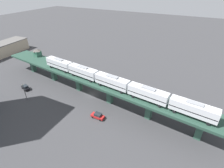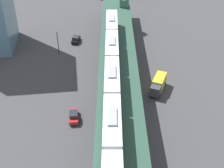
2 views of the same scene
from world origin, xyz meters
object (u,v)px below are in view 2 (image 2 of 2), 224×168
(signal_hut, at_px, (124,0))
(street_car_black, at_px, (76,39))
(street_car_red, at_px, (74,116))
(subway_train, at_px, (112,79))
(delivery_truck, at_px, (158,84))
(street_lamp, at_px, (58,40))

(signal_hut, xyz_separation_m, street_car_black, (-15.53, -7.70, -8.39))
(signal_hut, xyz_separation_m, street_car_red, (-16.96, -42.75, -8.39))
(street_car_red, relative_size, street_car_black, 0.94)
(street_car_red, height_order, street_car_black, same)
(subway_train, bearing_deg, signal_hut, 78.15)
(street_car_red, bearing_deg, street_car_black, 87.67)
(signal_hut, relative_size, street_car_black, 0.76)
(signal_hut, distance_m, delivery_truck, 35.74)
(street_car_red, bearing_deg, signal_hut, 68.36)
(subway_train, distance_m, delivery_truck, 17.15)
(subway_train, relative_size, street_car_red, 14.02)
(delivery_truck, xyz_separation_m, street_lamp, (-23.11, 20.67, 2.35))
(street_car_black, bearing_deg, signal_hut, 26.38)
(signal_hut, relative_size, delivery_truck, 0.48)
(street_lamp, bearing_deg, street_car_black, 52.80)
(street_car_red, bearing_deg, street_lamp, 96.92)
(signal_hut, distance_m, street_car_black, 19.26)
(subway_train, bearing_deg, street_car_black, 99.87)
(street_car_red, height_order, street_lamp, street_lamp)
(delivery_truck, height_order, street_lamp, street_lamp)
(street_car_black, relative_size, delivery_truck, 0.64)
(subway_train, distance_m, street_car_red, 12.03)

